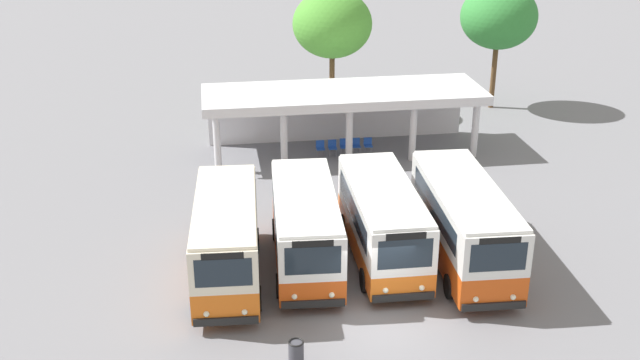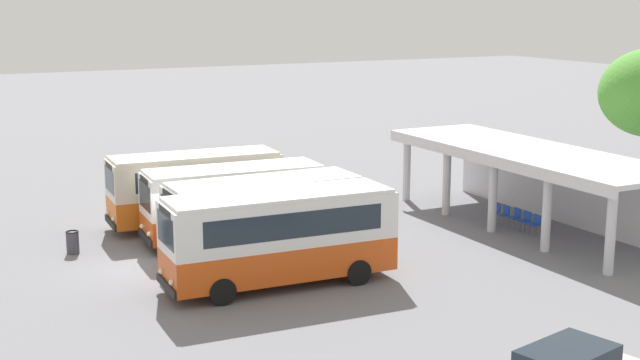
{
  "view_description": "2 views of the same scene",
  "coord_description": "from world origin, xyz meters",
  "px_view_note": "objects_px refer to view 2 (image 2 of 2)",
  "views": [
    {
      "loc": [
        -5.29,
        -21.34,
        14.54
      ],
      "look_at": [
        -1.01,
        7.21,
        2.27
      ],
      "focal_mm": 42.64,
      "sensor_mm": 36.0,
      "label": 1
    },
    {
      "loc": [
        30.5,
        -8.46,
        9.7
      ],
      "look_at": [
        -1.86,
        8.07,
        2.19
      ],
      "focal_mm": 49.66,
      "sensor_mm": 36.0,
      "label": 2
    }
  ],
  "objects_px": {
    "city_bus_nearest_orange": "(195,186)",
    "waiting_chair_middle_seat": "(515,216)",
    "city_bus_second_in_row": "(234,200)",
    "waiting_chair_fifth_seat": "(535,223)",
    "city_bus_middle_cream": "(264,215)",
    "city_bus_fourth_amber": "(279,234)",
    "waiting_chair_end_by_column": "(495,210)",
    "waiting_chair_second_from_end": "(504,213)",
    "litter_bin_apron": "(73,242)",
    "waiting_chair_fourth_seat": "(525,219)"
  },
  "relations": [
    {
      "from": "city_bus_fourth_amber",
      "to": "city_bus_nearest_orange",
      "type": "bearing_deg",
      "value": 179.35
    },
    {
      "from": "city_bus_nearest_orange",
      "to": "waiting_chair_middle_seat",
      "type": "height_order",
      "value": "city_bus_nearest_orange"
    },
    {
      "from": "city_bus_middle_cream",
      "to": "city_bus_fourth_amber",
      "type": "distance_m",
      "value": 3.09
    },
    {
      "from": "city_bus_nearest_orange",
      "to": "city_bus_middle_cream",
      "type": "relative_size",
      "value": 1.0
    },
    {
      "from": "city_bus_nearest_orange",
      "to": "waiting_chair_fourth_seat",
      "type": "distance_m",
      "value": 14.15
    },
    {
      "from": "city_bus_middle_cream",
      "to": "waiting_chair_middle_seat",
      "type": "xyz_separation_m",
      "value": [
        0.57,
        11.48,
        -1.2
      ]
    },
    {
      "from": "waiting_chair_fourth_seat",
      "to": "waiting_chair_fifth_seat",
      "type": "relative_size",
      "value": 1.0
    },
    {
      "from": "city_bus_middle_cream",
      "to": "waiting_chair_second_from_end",
      "type": "height_order",
      "value": "city_bus_middle_cream"
    },
    {
      "from": "litter_bin_apron",
      "to": "waiting_chair_second_from_end",
      "type": "bearing_deg",
      "value": 77.09
    },
    {
      "from": "waiting_chair_fourth_seat",
      "to": "waiting_chair_end_by_column",
      "type": "bearing_deg",
      "value": -177.35
    },
    {
      "from": "city_bus_second_in_row",
      "to": "waiting_chair_fifth_seat",
      "type": "xyz_separation_m",
      "value": [
        4.85,
        11.47,
        -1.17
      ]
    },
    {
      "from": "city_bus_second_in_row",
      "to": "city_bus_middle_cream",
      "type": "xyz_separation_m",
      "value": [
        3.0,
        0.02,
        0.03
      ]
    },
    {
      "from": "waiting_chair_middle_seat",
      "to": "waiting_chair_fourth_seat",
      "type": "distance_m",
      "value": 0.64
    },
    {
      "from": "city_bus_middle_cream",
      "to": "waiting_chair_end_by_column",
      "type": "xyz_separation_m",
      "value": [
        -0.72,
        11.39,
        -1.2
      ]
    },
    {
      "from": "city_bus_nearest_orange",
      "to": "city_bus_second_in_row",
      "type": "xyz_separation_m",
      "value": [
        3.0,
        0.61,
        -0.06
      ]
    },
    {
      "from": "waiting_chair_second_from_end",
      "to": "waiting_chair_middle_seat",
      "type": "xyz_separation_m",
      "value": [
        0.64,
        0.09,
        0.0
      ]
    },
    {
      "from": "waiting_chair_end_by_column",
      "to": "waiting_chair_second_from_end",
      "type": "bearing_deg",
      "value": 0.25
    },
    {
      "from": "waiting_chair_fifth_seat",
      "to": "litter_bin_apron",
      "type": "height_order",
      "value": "litter_bin_apron"
    },
    {
      "from": "city_bus_nearest_orange",
      "to": "waiting_chair_second_from_end",
      "type": "bearing_deg",
      "value": 63.79
    },
    {
      "from": "city_bus_middle_cream",
      "to": "waiting_chair_second_from_end",
      "type": "relative_size",
      "value": 8.69
    },
    {
      "from": "city_bus_fourth_amber",
      "to": "waiting_chair_fourth_seat",
      "type": "xyz_separation_m",
      "value": [
        -1.79,
        12.21,
        -1.28
      ]
    },
    {
      "from": "waiting_chair_second_from_end",
      "to": "waiting_chair_fifth_seat",
      "type": "xyz_separation_m",
      "value": [
        1.93,
        0.05,
        0.0
      ]
    },
    {
      "from": "litter_bin_apron",
      "to": "city_bus_middle_cream",
      "type": "bearing_deg",
      "value": 56.67
    },
    {
      "from": "city_bus_middle_cream",
      "to": "litter_bin_apron",
      "type": "height_order",
      "value": "city_bus_middle_cream"
    },
    {
      "from": "city_bus_second_in_row",
      "to": "city_bus_fourth_amber",
      "type": "bearing_deg",
      "value": -6.78
    },
    {
      "from": "waiting_chair_fourth_seat",
      "to": "city_bus_second_in_row",
      "type": "bearing_deg",
      "value": -110.1
    },
    {
      "from": "waiting_chair_middle_seat",
      "to": "city_bus_middle_cream",
      "type": "bearing_deg",
      "value": -92.84
    },
    {
      "from": "city_bus_middle_cream",
      "to": "waiting_chair_second_from_end",
      "type": "bearing_deg",
      "value": 90.38
    },
    {
      "from": "city_bus_nearest_orange",
      "to": "waiting_chair_fifth_seat",
      "type": "height_order",
      "value": "city_bus_nearest_orange"
    },
    {
      "from": "waiting_chair_fourth_seat",
      "to": "city_bus_middle_cream",
      "type": "bearing_deg",
      "value": -96.03
    },
    {
      "from": "city_bus_nearest_orange",
      "to": "city_bus_middle_cream",
      "type": "height_order",
      "value": "city_bus_nearest_orange"
    },
    {
      "from": "waiting_chair_end_by_column",
      "to": "waiting_chair_fourth_seat",
      "type": "relative_size",
      "value": 1.0
    },
    {
      "from": "waiting_chair_middle_seat",
      "to": "waiting_chair_fourth_seat",
      "type": "relative_size",
      "value": 1.0
    },
    {
      "from": "city_bus_nearest_orange",
      "to": "waiting_chair_fourth_seat",
      "type": "bearing_deg",
      "value": 59.25
    },
    {
      "from": "waiting_chair_second_from_end",
      "to": "city_bus_second_in_row",
      "type": "bearing_deg",
      "value": -104.37
    },
    {
      "from": "city_bus_second_in_row",
      "to": "waiting_chair_fifth_seat",
      "type": "relative_size",
      "value": 8.65
    },
    {
      "from": "city_bus_second_in_row",
      "to": "waiting_chair_end_by_column",
      "type": "bearing_deg",
      "value": 78.7
    },
    {
      "from": "city_bus_nearest_orange",
      "to": "city_bus_second_in_row",
      "type": "bearing_deg",
      "value": 11.52
    },
    {
      "from": "waiting_chair_middle_seat",
      "to": "litter_bin_apron",
      "type": "height_order",
      "value": "litter_bin_apron"
    },
    {
      "from": "city_bus_middle_cream",
      "to": "city_bus_fourth_amber",
      "type": "relative_size",
      "value": 0.92
    },
    {
      "from": "city_bus_second_in_row",
      "to": "city_bus_fourth_amber",
      "type": "height_order",
      "value": "city_bus_fourth_amber"
    },
    {
      "from": "city_bus_fourth_amber",
      "to": "waiting_chair_fifth_seat",
      "type": "xyz_separation_m",
      "value": [
        -1.14,
        12.18,
        -1.28
      ]
    },
    {
      "from": "waiting_chair_end_by_column",
      "to": "city_bus_fourth_amber",
      "type": "bearing_deg",
      "value": -72.96
    },
    {
      "from": "city_bus_nearest_orange",
      "to": "city_bus_fourth_amber",
      "type": "xyz_separation_m",
      "value": [
        8.99,
        -0.1,
        0.04
      ]
    },
    {
      "from": "city_bus_nearest_orange",
      "to": "city_bus_fourth_amber",
      "type": "bearing_deg",
      "value": -0.65
    },
    {
      "from": "city_bus_middle_cream",
      "to": "waiting_chair_fourth_seat",
      "type": "height_order",
      "value": "city_bus_middle_cream"
    },
    {
      "from": "city_bus_nearest_orange",
      "to": "waiting_chair_end_by_column",
      "type": "xyz_separation_m",
      "value": [
        5.28,
        12.02,
        -1.23
      ]
    },
    {
      "from": "city_bus_nearest_orange",
      "to": "waiting_chair_middle_seat",
      "type": "distance_m",
      "value": 13.83
    },
    {
      "from": "waiting_chair_second_from_end",
      "to": "waiting_chair_middle_seat",
      "type": "bearing_deg",
      "value": 7.72
    },
    {
      "from": "waiting_chair_end_by_column",
      "to": "waiting_chair_second_from_end",
      "type": "relative_size",
      "value": 1.0
    }
  ]
}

